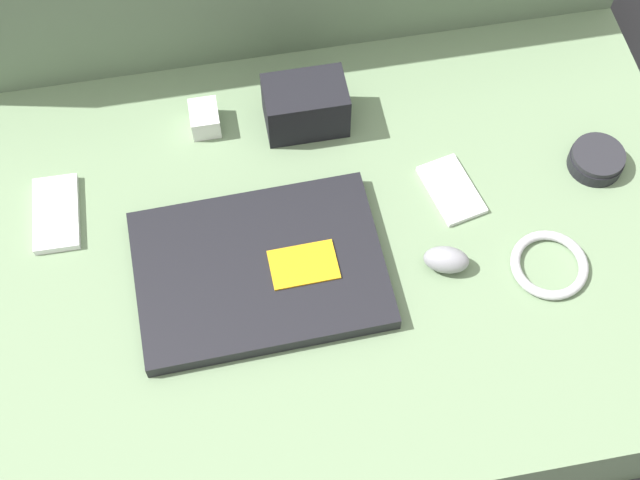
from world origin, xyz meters
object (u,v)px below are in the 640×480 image
(phone_black, at_px, (56,213))
(camera_pouch, at_px, (305,106))
(speaker_puck, at_px, (597,160))
(phone_silver, at_px, (451,190))
(laptop, at_px, (260,269))
(computer_mouse, at_px, (446,260))
(charger_brick, at_px, (205,119))

(phone_black, xyz_separation_m, camera_pouch, (0.37, 0.10, 0.03))
(speaker_puck, relative_size, phone_silver, 0.68)
(phone_black, bearing_deg, laptop, -27.00)
(laptop, height_order, speaker_puck, speaker_puck)
(computer_mouse, xyz_separation_m, speaker_puck, (0.26, 0.12, -0.00))
(speaker_puck, xyz_separation_m, phone_black, (-0.77, 0.05, -0.01))
(phone_silver, xyz_separation_m, camera_pouch, (-0.18, 0.16, 0.04))
(computer_mouse, xyz_separation_m, camera_pouch, (-0.14, 0.28, 0.02))
(charger_brick, bearing_deg, speaker_puck, -17.46)
(computer_mouse, xyz_separation_m, charger_brick, (-0.29, 0.30, -0.00))
(laptop, relative_size, phone_black, 2.80)
(speaker_puck, distance_m, phone_silver, 0.22)
(laptop, distance_m, computer_mouse, 0.25)
(laptop, xyz_separation_m, computer_mouse, (0.25, -0.03, 0.01))
(laptop, bearing_deg, phone_silver, 14.41)
(phone_silver, relative_size, charger_brick, 2.21)
(phone_black, height_order, charger_brick, charger_brick)
(computer_mouse, bearing_deg, speaker_puck, 44.20)
(computer_mouse, relative_size, camera_pouch, 0.58)
(speaker_puck, xyz_separation_m, camera_pouch, (-0.40, 0.15, 0.02))
(computer_mouse, relative_size, charger_brick, 1.33)
(laptop, relative_size, speaker_puck, 4.26)
(phone_black, distance_m, camera_pouch, 0.39)
(phone_black, bearing_deg, computer_mouse, -17.90)
(phone_silver, height_order, camera_pouch, camera_pouch)
(laptop, height_order, phone_silver, laptop)
(computer_mouse, relative_size, phone_silver, 0.60)
(speaker_puck, xyz_separation_m, charger_brick, (-0.55, 0.17, 0.00))
(camera_pouch, bearing_deg, computer_mouse, -62.33)
(speaker_puck, distance_m, phone_black, 0.78)
(speaker_puck, bearing_deg, phone_silver, -178.39)
(phone_silver, bearing_deg, computer_mouse, -121.53)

